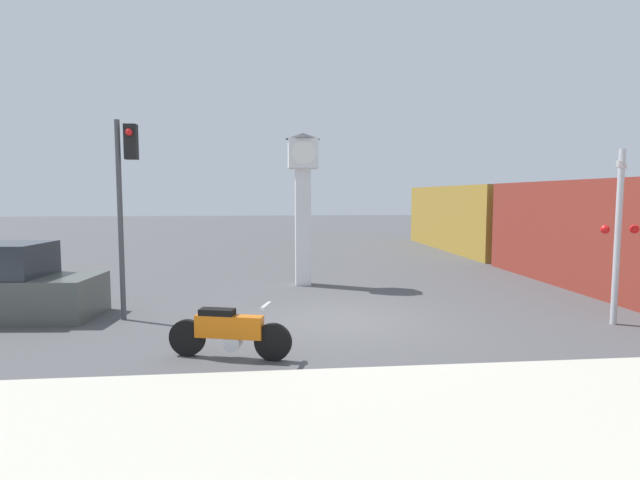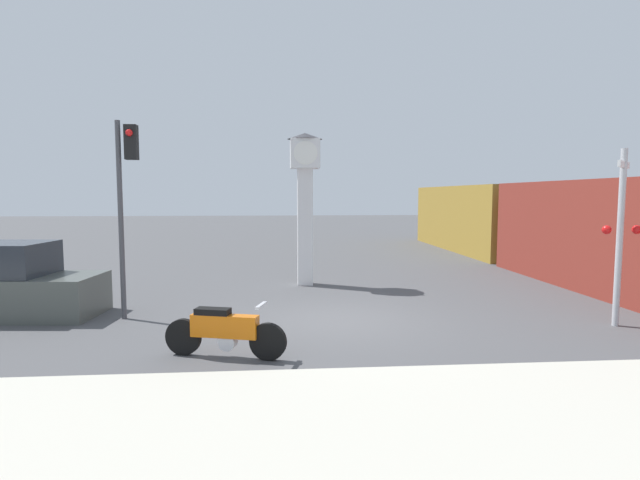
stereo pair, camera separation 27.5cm
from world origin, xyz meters
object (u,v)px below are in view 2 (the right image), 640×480
Objects in this scene: motorcycle at (225,331)px; railroad_crossing_signal at (620,230)px; clock_tower at (305,186)px; freight_train at (527,225)px; traffic_light at (126,185)px; parked_car at (8,286)px.

railroad_crossing_signal is at bearing 25.36° from motorcycle.
clock_tower is 10.38m from freight_train.
clock_tower is at bearing 43.67° from traffic_light.
traffic_light is at bearing 171.96° from railroad_crossing_signal.
railroad_crossing_signal is (-2.80, -9.63, 0.46)m from freight_train.
freight_train is 18.56m from parked_car.
motorcycle is 7.99m from clock_tower.
freight_train reaches higher than motorcycle.
traffic_light is 1.07× the size of parked_car.
traffic_light is at bearing -136.33° from clock_tower.
traffic_light reaches higher than motorcycle.
railroad_crossing_signal is at bearing -8.04° from traffic_light.
parked_car is (-5.58, 3.58, 0.26)m from motorcycle.
freight_train is 16.14m from traffic_light.
freight_train reaches higher than parked_car.
clock_tower is 1.24× the size of railroad_crossing_signal.
motorcycle is 0.57× the size of railroad_crossing_signal.
freight_train is 5.83× the size of railroad_crossing_signal.
traffic_light is at bearing -4.53° from parked_car.
parked_car is at bearing -153.51° from clock_tower.
freight_train is 4.96× the size of traffic_light.
railroad_crossing_signal is (6.71, -5.77, -1.09)m from clock_tower.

